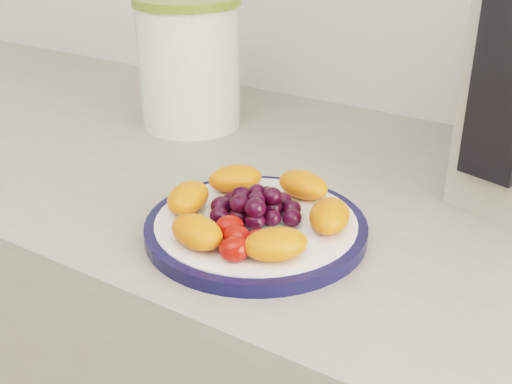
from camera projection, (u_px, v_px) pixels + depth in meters
The scene contains 6 objects.
plate_rim at pixel (256, 228), 0.68m from camera, with size 0.23×0.23×0.01m, color black.
plate_face at pixel (256, 227), 0.68m from camera, with size 0.21×0.21×0.02m, color white.
canister at pixel (190, 67), 0.95m from camera, with size 0.15×0.15×0.18m, color #3E6C11.
canister_lid at pixel (186, 0), 0.91m from camera, with size 0.16×0.16×0.01m, color olive.
appliance_panel at pixel (508, 54), 0.63m from camera, with size 0.06×0.02×0.27m, color black.
fruit_plate at pixel (253, 210), 0.66m from camera, with size 0.20×0.20×0.03m.
Camera 1 is at (0.26, 0.55, 1.24)m, focal length 45.00 mm.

